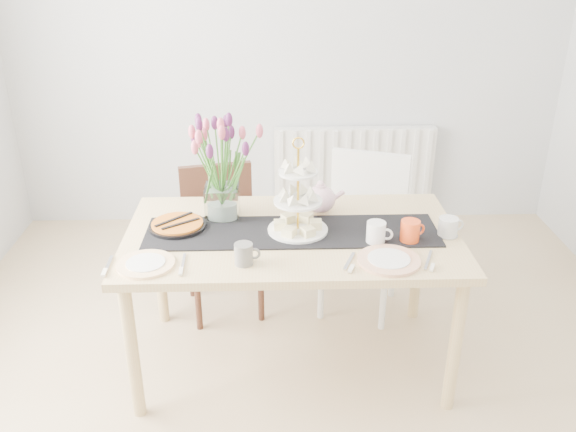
{
  "coord_description": "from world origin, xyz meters",
  "views": [
    {
      "loc": [
        -0.13,
        -2.12,
        2.07
      ],
      "look_at": [
        -0.05,
        0.44,
        0.86
      ],
      "focal_mm": 38.0,
      "sensor_mm": 36.0,
      "label": 1
    }
  ],
  "objects_px": {
    "mug_white": "(376,233)",
    "plate_left": "(146,264)",
    "plate_right": "(389,260)",
    "chair_brown": "(221,228)",
    "mug_orange": "(410,231)",
    "chair_white": "(364,221)",
    "teapot": "(320,199)",
    "radiator": "(354,166)",
    "cake_stand": "(298,209)",
    "dining_table": "(292,247)",
    "cream_jug": "(448,227)",
    "tulip_vase": "(220,154)",
    "tart_tin": "(177,226)",
    "mug_grey": "(244,254)"
  },
  "relations": [
    {
      "from": "mug_white",
      "to": "plate_left",
      "type": "distance_m",
      "value": 1.04
    },
    {
      "from": "plate_right",
      "to": "chair_brown",
      "type": "bearing_deg",
      "value": 132.68
    },
    {
      "from": "mug_orange",
      "to": "plate_left",
      "type": "height_order",
      "value": "mug_orange"
    },
    {
      "from": "chair_white",
      "to": "teapot",
      "type": "xyz_separation_m",
      "value": [
        -0.29,
        -0.35,
        0.29
      ]
    },
    {
      "from": "radiator",
      "to": "mug_orange",
      "type": "height_order",
      "value": "mug_orange"
    },
    {
      "from": "radiator",
      "to": "cake_stand",
      "type": "xyz_separation_m",
      "value": [
        -0.5,
        -1.69,
        0.42
      ]
    },
    {
      "from": "cake_stand",
      "to": "plate_right",
      "type": "xyz_separation_m",
      "value": [
        0.39,
        -0.3,
        -0.11
      ]
    },
    {
      "from": "dining_table",
      "to": "plate_left",
      "type": "xyz_separation_m",
      "value": [
        -0.65,
        -0.29,
        0.08
      ]
    },
    {
      "from": "mug_white",
      "to": "plate_right",
      "type": "distance_m",
      "value": 0.19
    },
    {
      "from": "radiator",
      "to": "plate_right",
      "type": "distance_m",
      "value": 2.02
    },
    {
      "from": "chair_brown",
      "to": "cream_jug",
      "type": "height_order",
      "value": "chair_brown"
    },
    {
      "from": "mug_white",
      "to": "mug_orange",
      "type": "xyz_separation_m",
      "value": [
        0.16,
        0.01,
        0.0
      ]
    },
    {
      "from": "chair_white",
      "to": "tulip_vase",
      "type": "distance_m",
      "value": 1.03
    },
    {
      "from": "tart_tin",
      "to": "mug_orange",
      "type": "bearing_deg",
      "value": -8.87
    },
    {
      "from": "tart_tin",
      "to": "plate_right",
      "type": "xyz_separation_m",
      "value": [
        0.97,
        -0.36,
        -0.01
      ]
    },
    {
      "from": "chair_brown",
      "to": "cream_jug",
      "type": "bearing_deg",
      "value": -41.92
    },
    {
      "from": "cream_jug",
      "to": "tart_tin",
      "type": "relative_size",
      "value": 0.33
    },
    {
      "from": "plate_left",
      "to": "plate_right",
      "type": "xyz_separation_m",
      "value": [
        1.06,
        0.0,
        0.0
      ]
    },
    {
      "from": "dining_table",
      "to": "chair_white",
      "type": "bearing_deg",
      "value": 52.23
    },
    {
      "from": "chair_brown",
      "to": "teapot",
      "type": "xyz_separation_m",
      "value": [
        0.55,
        -0.36,
        0.34
      ]
    },
    {
      "from": "radiator",
      "to": "plate_right",
      "type": "xyz_separation_m",
      "value": [
        -0.12,
        -1.99,
        0.31
      ]
    },
    {
      "from": "cream_jug",
      "to": "plate_right",
      "type": "xyz_separation_m",
      "value": [
        -0.32,
        -0.24,
        -0.04
      ]
    },
    {
      "from": "mug_grey",
      "to": "plate_right",
      "type": "xyz_separation_m",
      "value": [
        0.63,
        -0.0,
        -0.04
      ]
    },
    {
      "from": "dining_table",
      "to": "plate_right",
      "type": "xyz_separation_m",
      "value": [
        0.41,
        -0.29,
        0.08
      ]
    },
    {
      "from": "plate_right",
      "to": "teapot",
      "type": "bearing_deg",
      "value": 116.86
    },
    {
      "from": "dining_table",
      "to": "teapot",
      "type": "distance_m",
      "value": 0.31
    },
    {
      "from": "teapot",
      "to": "plate_right",
      "type": "bearing_deg",
      "value": -70.18
    },
    {
      "from": "radiator",
      "to": "tart_tin",
      "type": "height_order",
      "value": "tart_tin"
    },
    {
      "from": "chair_brown",
      "to": "plate_right",
      "type": "relative_size",
      "value": 3.05
    },
    {
      "from": "chair_white",
      "to": "mug_grey",
      "type": "xyz_separation_m",
      "value": [
        -0.66,
        -0.86,
        0.26
      ]
    },
    {
      "from": "tulip_vase",
      "to": "plate_right",
      "type": "height_order",
      "value": "tulip_vase"
    },
    {
      "from": "tart_tin",
      "to": "mug_orange",
      "type": "distance_m",
      "value": 1.11
    },
    {
      "from": "cream_jug",
      "to": "plate_left",
      "type": "distance_m",
      "value": 1.4
    },
    {
      "from": "mug_white",
      "to": "mug_orange",
      "type": "distance_m",
      "value": 0.16
    },
    {
      "from": "chair_white",
      "to": "tart_tin",
      "type": "distance_m",
      "value": 1.14
    },
    {
      "from": "cream_jug",
      "to": "mug_orange",
      "type": "relative_size",
      "value": 0.86
    },
    {
      "from": "plate_left",
      "to": "cream_jug",
      "type": "bearing_deg",
      "value": 9.82
    },
    {
      "from": "tulip_vase",
      "to": "teapot",
      "type": "height_order",
      "value": "tulip_vase"
    },
    {
      "from": "radiator",
      "to": "tulip_vase",
      "type": "xyz_separation_m",
      "value": [
        -0.87,
        -1.52,
        0.64
      ]
    },
    {
      "from": "cake_stand",
      "to": "plate_right",
      "type": "distance_m",
      "value": 0.5
    },
    {
      "from": "cream_jug",
      "to": "tart_tin",
      "type": "height_order",
      "value": "cream_jug"
    },
    {
      "from": "tulip_vase",
      "to": "teapot",
      "type": "distance_m",
      "value": 0.56
    },
    {
      "from": "tulip_vase",
      "to": "mug_white",
      "type": "distance_m",
      "value": 0.83
    },
    {
      "from": "radiator",
      "to": "tart_tin",
      "type": "distance_m",
      "value": 1.99
    },
    {
      "from": "tulip_vase",
      "to": "mug_white",
      "type": "relative_size",
      "value": 5.84
    },
    {
      "from": "cake_stand",
      "to": "tart_tin",
      "type": "height_order",
      "value": "cake_stand"
    },
    {
      "from": "radiator",
      "to": "dining_table",
      "type": "xyz_separation_m",
      "value": [
        -0.53,
        -1.7,
        0.22
      ]
    },
    {
      "from": "mug_orange",
      "to": "plate_left",
      "type": "distance_m",
      "value": 1.2
    },
    {
      "from": "dining_table",
      "to": "plate_left",
      "type": "bearing_deg",
      "value": -155.42
    },
    {
      "from": "dining_table",
      "to": "teapot",
      "type": "relative_size",
      "value": 6.41
    }
  ]
}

